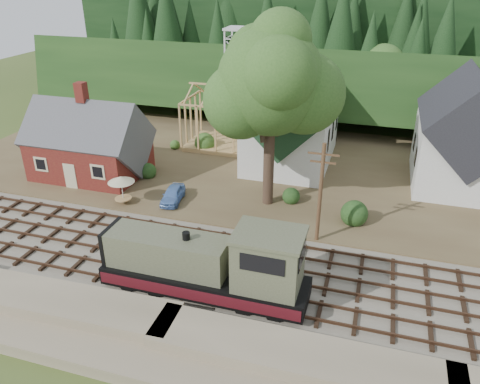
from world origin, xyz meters
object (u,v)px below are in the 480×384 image
(car_green, at_px, (81,171))
(patio_set, at_px, (121,181))
(locomotive, at_px, (211,267))
(car_blue, at_px, (173,194))

(car_green, distance_m, patio_set, 8.02)
(locomotive, relative_size, car_blue, 3.42)
(patio_set, bearing_deg, locomotive, -38.64)
(car_blue, bearing_deg, patio_set, -166.20)
(car_blue, relative_size, patio_set, 1.50)
(locomotive, height_order, car_blue, locomotive)
(car_green, xyz_separation_m, patio_set, (6.80, -3.93, 1.61))
(car_blue, bearing_deg, car_green, 159.74)
(locomotive, relative_size, patio_set, 5.11)
(car_green, bearing_deg, patio_set, -128.22)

